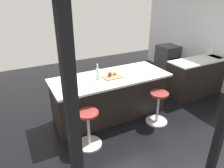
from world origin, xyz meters
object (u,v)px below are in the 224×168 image
(cutting_board, at_px, (112,77))
(apple_red, at_px, (110,74))
(oven_range, at_px, (167,59))
(kitchen_island, at_px, (110,96))
(apple_yellow, at_px, (115,73))
(water_bottle, at_px, (98,74))
(stool_middle, at_px, (89,130))
(stool_by_window, at_px, (158,109))

(cutting_board, xyz_separation_m, apple_red, (0.03, -0.05, 0.05))
(oven_range, xyz_separation_m, apple_red, (2.87, 1.49, 0.55))
(kitchen_island, relative_size, apple_yellow, 31.83)
(oven_range, relative_size, apple_red, 10.91)
(apple_red, height_order, water_bottle, water_bottle)
(oven_range, xyz_separation_m, stool_middle, (3.60, 2.11, -0.13))
(stool_middle, distance_m, apple_red, 1.17)
(stool_by_window, relative_size, cutting_board, 1.87)
(stool_by_window, relative_size, apple_red, 8.19)
(oven_range, height_order, apple_red, apple_red)
(apple_yellow, bearing_deg, apple_red, 11.18)
(cutting_board, bearing_deg, apple_yellow, -141.39)
(stool_by_window, bearing_deg, oven_range, -135.01)
(stool_middle, bearing_deg, oven_range, -149.67)
(stool_by_window, xyz_separation_m, cutting_board, (0.74, -0.56, 0.63))
(stool_by_window, distance_m, cutting_board, 1.12)
(kitchen_island, relative_size, stool_by_window, 3.50)
(apple_red, distance_m, water_bottle, 0.27)
(stool_middle, bearing_deg, apple_red, -139.89)
(stool_by_window, relative_size, apple_yellow, 9.10)
(kitchen_island, bearing_deg, stool_by_window, 138.50)
(kitchen_island, xyz_separation_m, stool_middle, (0.75, 0.66, -0.15))
(kitchen_island, distance_m, stool_middle, 1.01)
(kitchen_island, bearing_deg, cutting_board, 95.24)
(oven_range, xyz_separation_m, cutting_board, (2.84, 1.54, 0.49))
(apple_red, bearing_deg, oven_range, -152.52)
(cutting_board, relative_size, apple_red, 4.38)
(kitchen_island, distance_m, apple_red, 0.52)
(cutting_board, relative_size, water_bottle, 1.15)
(apple_red, bearing_deg, cutting_board, 121.17)
(cutting_board, height_order, water_bottle, water_bottle)
(stool_middle, bearing_deg, cutting_board, -143.40)
(oven_range, height_order, kitchen_island, kitchen_island)
(kitchen_island, bearing_deg, oven_range, -153.13)
(oven_range, height_order, apple_yellow, apple_yellow)
(apple_yellow, relative_size, apple_red, 0.90)
(kitchen_island, xyz_separation_m, apple_yellow, (-0.10, 0.03, 0.52))
(stool_by_window, height_order, cutting_board, cutting_board)
(stool_by_window, bearing_deg, cutting_board, -37.28)
(kitchen_island, bearing_deg, apple_red, 66.93)
(water_bottle, bearing_deg, apple_yellow, -174.78)
(apple_red, relative_size, water_bottle, 0.26)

